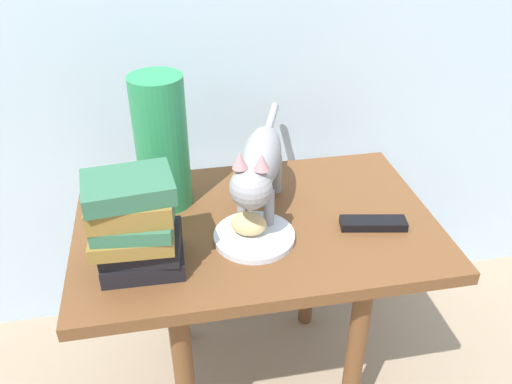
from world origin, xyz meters
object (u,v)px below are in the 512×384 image
(side_table, at_px, (256,248))
(book_stack, at_px, (135,225))
(green_vase, at_px, (162,143))
(cat, at_px, (259,165))
(bread_roll, at_px, (248,224))
(tv_remote, at_px, (373,223))
(plate, at_px, (254,236))

(side_table, xyz_separation_m, book_stack, (-0.26, -0.12, 0.19))
(green_vase, bearing_deg, cat, -23.69)
(side_table, distance_m, bread_roll, 0.14)
(side_table, xyz_separation_m, green_vase, (-0.20, 0.12, 0.24))
(tv_remote, bearing_deg, green_vase, 167.51)
(bread_roll, height_order, book_stack, book_stack)
(plate, height_order, bread_roll, bread_roll)
(side_table, distance_m, tv_remote, 0.28)
(book_stack, relative_size, green_vase, 0.67)
(cat, bearing_deg, plate, -107.04)
(book_stack, height_order, tv_remote, book_stack)
(cat, relative_size, book_stack, 2.12)
(plate, bearing_deg, green_vase, 133.98)
(plate, bearing_deg, tv_remote, -1.25)
(bread_roll, height_order, cat, cat)
(book_stack, height_order, green_vase, green_vase)
(side_table, height_order, bread_roll, bread_roll)
(green_vase, height_order, tv_remote, green_vase)
(plate, bearing_deg, bread_roll, 154.63)
(book_stack, xyz_separation_m, tv_remote, (0.52, 0.04, -0.10))
(side_table, bearing_deg, tv_remote, -15.77)
(book_stack, bearing_deg, side_table, 23.88)
(plate, xyz_separation_m, bread_roll, (-0.01, 0.01, 0.03))
(plate, distance_m, green_vase, 0.30)
(bread_roll, bearing_deg, tv_remote, -2.32)
(cat, bearing_deg, side_table, -114.04)
(plate, height_order, cat, cat)
(book_stack, distance_m, tv_remote, 0.53)
(book_stack, xyz_separation_m, green_vase, (0.07, 0.24, 0.05))
(side_table, relative_size, tv_remote, 5.55)
(green_vase, bearing_deg, bread_roll, -47.08)
(side_table, bearing_deg, plate, -103.89)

